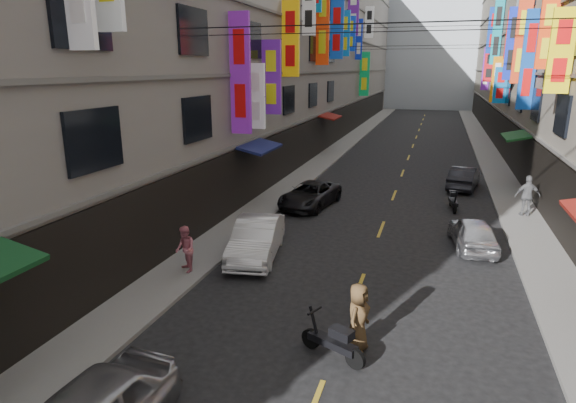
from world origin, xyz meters
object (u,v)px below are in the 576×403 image
Objects in this scene: scooter_crossing at (334,342)px; pedestrian_crossing at (358,317)px; car_right_far at (464,178)px; scooter_far_right at (453,201)px; pedestrian_rfar at (527,196)px; car_right_mid at (473,233)px; car_left_mid at (257,239)px; car_left_far at (310,195)px; pedestrian_lfar at (185,249)px.

pedestrian_crossing is at bearing -17.03° from scooter_crossing.
scooter_far_right is at bearing 91.83° from car_right_far.
scooter_far_right is 3.26m from pedestrian_rfar.
car_right_far reaches higher than car_right_mid.
scooter_crossing is 19.06m from car_right_far.
car_right_mid is (7.59, 3.26, -0.09)m from car_left_mid.
car_right_far is at bearing 48.91° from car_left_far.
pedestrian_lfar is at bearing 44.29° from scooter_far_right.
car_right_mid reaches higher than scooter_far_right.
car_left_mid is 0.99× the size of car_left_far.
car_right_mid is 8.73m from pedestrian_crossing.
pedestrian_lfar is (-9.34, -15.42, 0.26)m from car_right_far.
car_left_mid is 2.76m from pedestrian_lfar.
scooter_crossing is at bearing 54.64° from pedestrian_rfar.
car_left_far is 2.48× the size of pedestrian_crossing.
car_left_mid reaches higher than car_right_far.
scooter_crossing is at bearing 71.34° from scooter_far_right.
car_right_mid is (3.56, 8.72, 0.17)m from scooter_crossing.
car_left_far reaches higher than scooter_crossing.
car_right_mid is at bearing 51.09° from pedestrian_rfar.
car_right_far is (0.65, 4.68, 0.20)m from scooter_far_right.
car_left_mid is 2.74× the size of pedestrian_lfar.
scooter_far_right is 0.50× the size of car_right_mid.
car_right_mid reaches higher than scooter_crossing.
scooter_far_right is 1.15× the size of pedestrian_lfar.
scooter_crossing is 0.84m from pedestrian_crossing.
car_right_mid is 10.00m from car_right_far.
scooter_far_right is 7.00m from car_left_far.
car_left_far is 2.76× the size of pedestrian_lfar.
scooter_crossing is 0.90× the size of pedestrian_rfar.
pedestrian_crossing reaches higher than car_left_mid.
pedestrian_crossing is at bearing 61.96° from car_right_mid.
scooter_crossing is at bearing -63.60° from car_left_far.
car_left_mid is at bearing 69.80° from car_right_far.
car_right_far is at bearing -104.67° from scooter_far_right.
pedestrian_crossing is at bearing -57.42° from car_left_mid.
pedestrian_crossing reaches higher than car_right_far.
car_left_far is 10.05m from pedestrian_rfar.
car_left_mid is 15.30m from car_right_far.
car_right_far is at bearing 50.07° from car_left_mid.
car_right_far is 18.03m from pedestrian_lfar.
car_left_far is at bearing 5.89° from scooter_far_right.
pedestrian_rfar reaches higher than car_right_far.
pedestrian_lfar reaches higher than car_left_mid.
pedestrian_lfar is 6.78m from pedestrian_crossing.
scooter_far_right is 0.95× the size of pedestrian_rfar.
pedestrian_rfar reaches higher than pedestrian_crossing.
scooter_crossing is 14.35m from scooter_far_right.
pedestrian_lfar reaches higher than scooter_crossing.
pedestrian_lfar is at bearing 78.68° from pedestrian_crossing.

